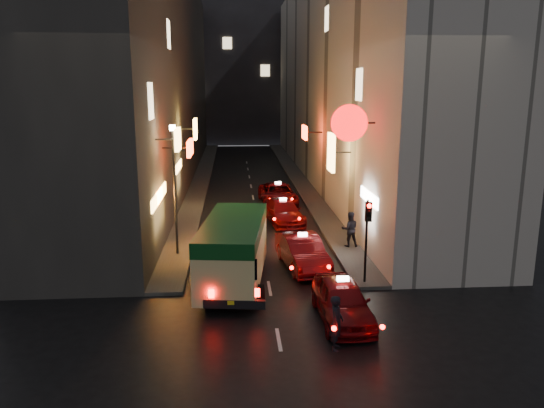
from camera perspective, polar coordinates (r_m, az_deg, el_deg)
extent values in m
cube|color=#363431|center=(46.46, -12.70, 13.43)|extent=(6.00, 52.00, 18.00)
cube|color=#EEAF53|center=(25.13, -10.10, 6.86)|extent=(0.18, 1.37, 1.04)
cube|color=#FF2F0C|center=(27.38, -8.82, 6.00)|extent=(0.18, 2.11, 0.78)
cube|color=#FFB73F|center=(35.83, -8.26, 7.99)|extent=(0.18, 1.49, 1.38)
cube|color=#EEAF53|center=(25.14, -12.29, 0.48)|extent=(0.10, 3.47, 0.55)
cube|color=#FFB73F|center=(26.54, -11.87, 1.14)|extent=(0.10, 3.31, 0.55)
cube|color=#EEAF53|center=(35.08, -10.02, 4.01)|extent=(0.10, 3.28, 0.55)
cube|color=#FFE5B2|center=(24.26, -12.94, 10.75)|extent=(0.06, 1.30, 1.60)
cube|color=#FFE5B2|center=(32.30, -11.07, 17.48)|extent=(0.06, 1.30, 1.60)
cube|color=#B2ADA3|center=(46.93, 7.59, 13.61)|extent=(6.00, 52.00, 18.00)
cylinder|color=#F20A0A|center=(24.31, 8.31, 8.62)|extent=(1.66, 0.18, 1.66)
cube|color=#EEAF53|center=(29.09, 6.39, 5.54)|extent=(0.18, 1.48, 2.06)
cube|color=#FF2F0C|center=(38.43, 3.53, 7.69)|extent=(0.18, 1.85, 0.97)
cube|color=white|center=(25.43, 10.43, 0.70)|extent=(0.10, 3.09, 0.55)
cube|color=#FFE5B2|center=(27.72, 9.36, 12.56)|extent=(0.06, 1.30, 1.60)
cube|color=#FFE5B2|center=(37.76, 5.91, 19.21)|extent=(0.06, 1.30, 1.60)
cube|color=#343439|center=(78.04, -3.25, 14.79)|extent=(30.00, 10.00, 22.00)
cube|color=#44423F|center=(46.78, -7.62, 2.63)|extent=(1.50, 52.00, 0.15)
cube|color=#44423F|center=(47.03, 2.79, 2.78)|extent=(1.50, 52.00, 0.15)
cube|color=#D2CD83|center=(21.89, -4.14, -4.87)|extent=(3.06, 6.72, 2.38)
cube|color=#0C4018|center=(21.63, -4.18, -2.55)|extent=(3.09, 6.75, 0.59)
cube|color=black|center=(22.13, -4.15, -4.03)|extent=(2.77, 4.15, 0.54)
cube|color=black|center=(19.26, -4.07, -10.67)|extent=(2.23, 0.46, 0.32)
cube|color=#FF0A05|center=(19.05, -6.56, -9.58)|extent=(0.19, 0.06, 0.30)
cube|color=#FF0A05|center=(19.04, -1.61, -9.51)|extent=(0.19, 0.06, 0.30)
cylinder|color=black|center=(24.26, -6.52, -6.10)|extent=(0.24, 0.82, 0.82)
cylinder|color=black|center=(20.37, -1.17, -9.78)|extent=(0.24, 0.82, 0.82)
imported|color=#68080B|center=(19.18, 7.57, -9.93)|extent=(2.33, 5.43, 1.71)
cube|color=white|center=(18.84, 7.66, -7.28)|extent=(0.42, 0.19, 0.16)
sphere|color=#FF0A05|center=(16.85, 6.69, -13.16)|extent=(0.16, 0.16, 0.16)
sphere|color=#FF0A05|center=(17.18, 11.79, -12.82)|extent=(0.16, 0.16, 0.16)
imported|color=#68080B|center=(24.24, 3.30, -4.91)|extent=(3.04, 5.75, 1.74)
cube|color=white|center=(23.97, 3.33, -2.72)|extent=(0.44, 0.24, 0.16)
sphere|color=#FF0A05|center=(21.80, 2.12, -6.87)|extent=(0.16, 0.16, 0.16)
sphere|color=#FF0A05|center=(22.02, 6.14, -6.74)|extent=(0.16, 0.16, 0.16)
imported|color=#68080B|center=(32.03, 1.20, -0.63)|extent=(2.83, 5.29, 1.60)
cube|color=white|center=(31.84, 1.21, 0.93)|extent=(0.44, 0.24, 0.16)
sphere|color=#FF0A05|center=(29.76, 0.25, -1.63)|extent=(0.16, 0.16, 0.16)
sphere|color=#FF0A05|center=(29.89, 2.96, -1.58)|extent=(0.16, 0.16, 0.16)
imported|color=#68080B|center=(37.05, 0.66, 1.26)|extent=(2.47, 5.32, 1.65)
cube|color=white|center=(36.88, 0.66, 2.65)|extent=(0.43, 0.21, 0.16)
sphere|color=#FF0A05|center=(34.69, -0.22, 0.50)|extent=(0.16, 0.16, 0.16)
sphere|color=#FF0A05|center=(34.82, 2.18, 0.54)|extent=(0.16, 0.16, 0.16)
imported|color=black|center=(17.14, 6.96, -12.20)|extent=(0.58, 0.75, 2.03)
imported|color=black|center=(27.12, 8.37, -2.45)|extent=(0.78, 0.51, 2.03)
cylinder|color=black|center=(22.19, 10.09, -3.99)|extent=(0.10, 0.10, 3.50)
cube|color=black|center=(21.68, 10.34, -0.83)|extent=(0.26, 0.18, 0.80)
sphere|color=#FF0A05|center=(21.52, 10.44, -0.20)|extent=(0.18, 0.18, 0.18)
sphere|color=black|center=(21.58, 10.41, -0.90)|extent=(0.17, 0.17, 0.17)
sphere|color=black|center=(21.64, 10.38, -1.60)|extent=(0.17, 0.17, 0.17)
cylinder|color=black|center=(25.64, -10.38, 1.15)|extent=(0.12, 0.12, 6.00)
cylinder|color=#FFE5BF|center=(25.21, -10.67, 8.07)|extent=(0.28, 0.28, 0.25)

